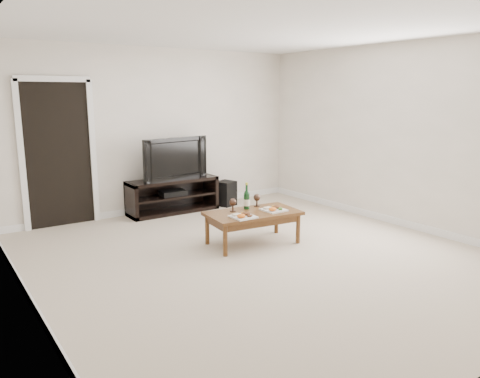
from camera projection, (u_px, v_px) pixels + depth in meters
The scene contains 14 objects.
floor at pixel (260, 257), 5.51m from camera, with size 5.50×5.50×0.00m, color #B8A794.
back_wall at pixel (157, 131), 7.49m from camera, with size 5.00×0.04×2.60m, color beige.
ceiling at pixel (262, 24), 4.99m from camera, with size 5.00×5.50×0.04m, color white.
doorway at pixel (58, 155), 6.66m from camera, with size 0.90×0.02×2.05m, color black.
media_console at pixel (173, 196), 7.54m from camera, with size 1.47×0.45×0.55m, color black.
television at pixel (172, 158), 7.41m from camera, with size 1.16×0.15×0.67m, color black.
av_receiver at pixel (173, 193), 7.52m from camera, with size 0.40×0.30×0.08m, color black.
subwoofer at pixel (226, 193), 8.02m from camera, with size 0.28×0.28×0.42m, color black.
coffee_table at pixel (253, 228), 5.97m from camera, with size 1.16×0.64×0.42m, color brown.
plate_left at pixel (243, 215), 5.65m from camera, with size 0.27×0.27×0.07m, color white.
plate_right at pixel (274, 208), 5.98m from camera, with size 0.27×0.27×0.07m, color white.
wine_bottle at pixel (247, 196), 6.04m from camera, with size 0.07×0.07×0.35m, color black.
goblet_left at pixel (233, 205), 5.93m from camera, with size 0.09×0.09×0.17m, color #39271F, non-canonical shape.
goblet_right at pixel (257, 200), 6.20m from camera, with size 0.09×0.09×0.17m, color #39271F, non-canonical shape.
Camera 1 is at (-3.16, -4.19, 1.90)m, focal length 35.00 mm.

